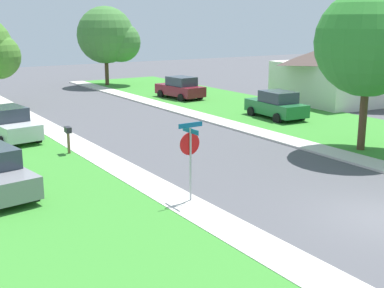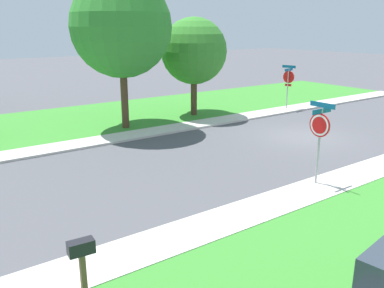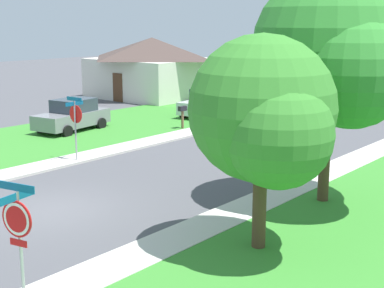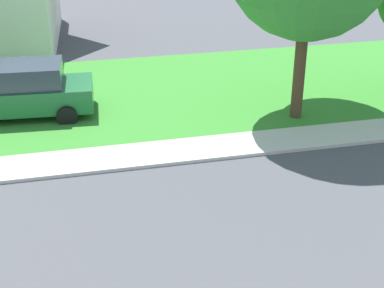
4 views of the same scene
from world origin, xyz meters
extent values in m
plane|color=#4C4C51|center=(0.00, 0.00, 0.00)|extent=(120.00, 120.00, 0.00)
cube|color=beige|center=(4.70, 12.00, 0.05)|extent=(1.40, 56.00, 0.10)
cube|color=beige|center=(-4.70, 12.00, 0.05)|extent=(1.40, 56.00, 0.10)
cylinder|color=#9E9EA3|center=(4.87, -4.37, 1.30)|extent=(0.07, 0.07, 2.60)
cylinder|color=red|center=(4.88, -4.41, 2.05)|extent=(0.75, 0.18, 0.76)
cylinder|color=white|center=(4.88, -4.43, 2.05)|extent=(0.66, 0.14, 0.67)
cylinder|color=red|center=(4.88, -4.44, 2.05)|extent=(0.54, 0.11, 0.55)
cube|color=#0F5B84|center=(4.87, -4.37, 2.69)|extent=(0.90, 0.21, 0.16)
cube|color=#0F5B84|center=(4.87, -4.37, 2.50)|extent=(0.21, 0.90, 0.16)
cube|color=red|center=(4.88, -4.41, 1.55)|extent=(0.43, 0.11, 0.14)
cylinder|color=#9E9EA3|center=(-4.38, 4.52, 1.30)|extent=(0.07, 0.07, 2.60)
cylinder|color=red|center=(-4.38, 4.57, 2.05)|extent=(0.76, 0.04, 0.76)
cylinder|color=white|center=(-4.38, 4.59, 2.05)|extent=(0.67, 0.01, 0.67)
cylinder|color=red|center=(-4.38, 4.59, 2.05)|extent=(0.55, 0.01, 0.55)
cube|color=#0F5B84|center=(-4.38, 4.52, 2.69)|extent=(0.92, 0.03, 0.16)
cube|color=#0F5B84|center=(-4.38, 4.52, 2.50)|extent=(0.03, 0.92, 0.16)
cylinder|color=#4C3823|center=(6.20, 6.17, 1.67)|extent=(0.36, 0.36, 3.34)
sphere|color=#30842D|center=(6.20, 6.17, 5.04)|extent=(4.88, 4.88, 4.88)
sphere|color=#30842D|center=(7.30, 5.44, 4.43)|extent=(3.41, 3.41, 3.41)
cylinder|color=#4C3823|center=(6.73, 1.49, 1.21)|extent=(0.36, 0.36, 2.43)
sphere|color=#35802A|center=(6.73, 1.49, 3.73)|extent=(3.72, 3.72, 3.72)
sphere|color=#35802A|center=(7.57, 0.93, 3.27)|extent=(2.61, 2.61, 2.61)
cube|color=brown|center=(-5.65, 12.91, 0.53)|extent=(0.10, 0.10, 1.05)
cube|color=black|center=(-5.65, 12.91, 1.18)|extent=(0.28, 0.50, 0.26)
camera|label=1|loc=(-13.26, -9.42, 6.04)|focal=48.27mm
camera|label=2|loc=(-12.12, 15.03, 5.03)|focal=37.69mm
camera|label=3|loc=(14.32, -10.41, 5.88)|focal=53.25mm
camera|label=4|loc=(-9.20, 13.11, 7.31)|focal=53.10mm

